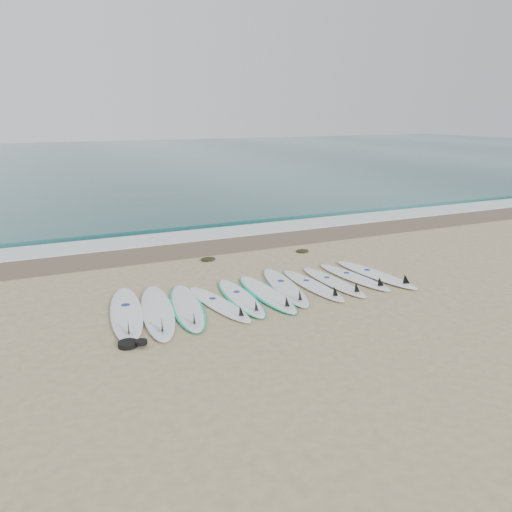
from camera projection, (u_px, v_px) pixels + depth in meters
name	position (u px, v px, depth m)	size (l,w,h in m)	color
ground	(264.00, 294.00, 10.50)	(120.00, 120.00, 0.00)	tan
ocean	(86.00, 161.00, 38.93)	(120.00, 55.00, 0.03)	#245B5B
wet_sand_band	(202.00, 248.00, 14.09)	(120.00, 1.80, 0.01)	brown
foam_band	(188.00, 236.00, 15.31)	(120.00, 1.40, 0.04)	silver
wave_crest	(174.00, 226.00, 16.61)	(120.00, 1.00, 0.10)	#245B5B
surfboard_0	(126.00, 313.00, 9.34)	(0.98, 2.92, 0.37)	white
surfboard_1	(158.00, 311.00, 9.43)	(1.04, 2.94, 0.37)	white
surfboard_2	(187.00, 307.00, 9.70)	(1.02, 2.65, 0.33)	white
surfboard_3	(220.00, 304.00, 9.82)	(0.85, 2.34, 0.29)	white
surfboard_4	(241.00, 298.00, 10.18)	(0.67, 2.40, 0.30)	white
surfboard_5	(267.00, 294.00, 10.39)	(0.61, 2.48, 0.31)	white
surfboard_6	(286.00, 287.00, 10.77)	(0.94, 2.65, 0.33)	white
surfboard_7	(314.00, 285.00, 10.88)	(0.58, 2.34, 0.30)	white
surfboard_8	(334.00, 282.00, 11.09)	(0.58, 2.31, 0.29)	white
surfboard_9	(355.00, 277.00, 11.42)	(0.77, 2.34, 0.29)	white
surfboard_10	(377.00, 275.00, 11.60)	(0.86, 2.55, 0.32)	white
seaweed_near	(208.00, 259.00, 12.88)	(0.40, 0.31, 0.08)	black
seaweed_far	(302.00, 251.00, 13.65)	(0.37, 0.29, 0.07)	black
leash_coil	(131.00, 344.00, 8.15)	(0.46, 0.36, 0.11)	black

